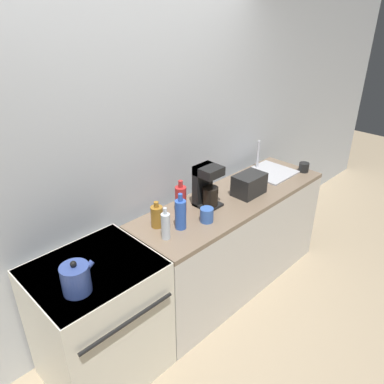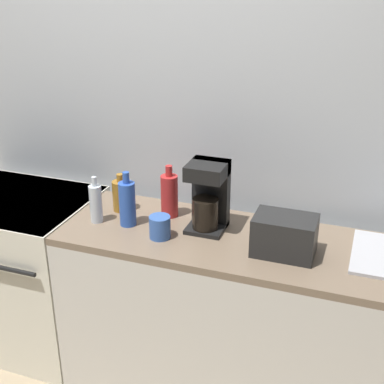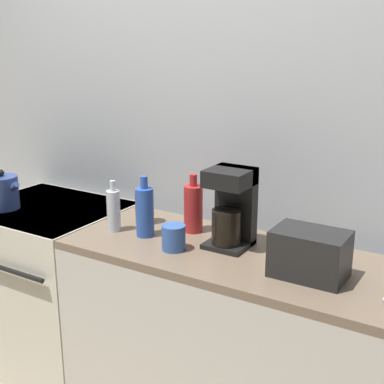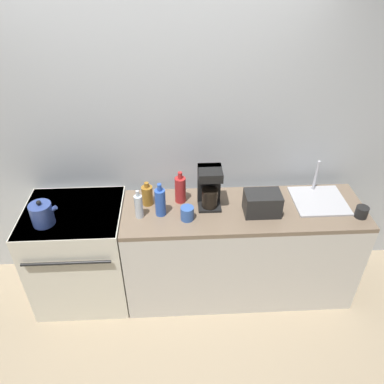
{
  "view_description": "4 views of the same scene",
  "coord_description": "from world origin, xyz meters",
  "px_view_note": "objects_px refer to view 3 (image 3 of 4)",
  "views": [
    {
      "loc": [
        -1.52,
        -1.4,
        2.36
      ],
      "look_at": [
        0.23,
        0.35,
        1.09
      ],
      "focal_mm": 35.0,
      "sensor_mm": 36.0,
      "label": 1
    },
    {
      "loc": [
        1.11,
        -1.83,
        2.1
      ],
      "look_at": [
        0.32,
        0.36,
        1.08
      ],
      "focal_mm": 50.0,
      "sensor_mm": 36.0,
      "label": 2
    },
    {
      "loc": [
        1.37,
        -1.54,
        1.76
      ],
      "look_at": [
        0.2,
        0.37,
        1.11
      ],
      "focal_mm": 50.0,
      "sensor_mm": 36.0,
      "label": 3
    },
    {
      "loc": [
        0.15,
        -1.98,
        2.69
      ],
      "look_at": [
        0.27,
        0.3,
        1.07
      ],
      "focal_mm": 35.0,
      "sensor_mm": 36.0,
      "label": 4
    }
  ],
  "objects_px": {
    "bottle_red": "(193,208)",
    "cup_blue": "(174,237)",
    "stove": "(52,283)",
    "bottle_clear": "(114,210)",
    "coffee_maker": "(231,206)",
    "bottle_blue": "(145,211)",
    "kettle": "(3,192)",
    "toaster": "(310,254)",
    "bottle_amber": "(144,206)"
  },
  "relations": [
    {
      "from": "stove",
      "to": "bottle_red",
      "type": "bearing_deg",
      "value": 6.33
    },
    {
      "from": "cup_blue",
      "to": "kettle",
      "type": "bearing_deg",
      "value": 179.73
    },
    {
      "from": "stove",
      "to": "kettle",
      "type": "height_order",
      "value": "kettle"
    },
    {
      "from": "bottle_red",
      "to": "bottle_clear",
      "type": "distance_m",
      "value": 0.36
    },
    {
      "from": "bottle_amber",
      "to": "cup_blue",
      "type": "relative_size",
      "value": 1.84
    },
    {
      "from": "toaster",
      "to": "bottle_blue",
      "type": "relative_size",
      "value": 0.98
    },
    {
      "from": "kettle",
      "to": "bottle_red",
      "type": "relative_size",
      "value": 0.77
    },
    {
      "from": "coffee_maker",
      "to": "cup_blue",
      "type": "height_order",
      "value": "coffee_maker"
    },
    {
      "from": "bottle_amber",
      "to": "bottle_blue",
      "type": "bearing_deg",
      "value": -52.63
    },
    {
      "from": "kettle",
      "to": "bottle_amber",
      "type": "height_order",
      "value": "kettle"
    },
    {
      "from": "toaster",
      "to": "bottle_blue",
      "type": "height_order",
      "value": "bottle_blue"
    },
    {
      "from": "stove",
      "to": "bottle_clear",
      "type": "bearing_deg",
      "value": -9.45
    },
    {
      "from": "stove",
      "to": "kettle",
      "type": "bearing_deg",
      "value": -141.76
    },
    {
      "from": "bottle_red",
      "to": "bottle_clear",
      "type": "xyz_separation_m",
      "value": [
        -0.31,
        -0.18,
        -0.01
      ]
    },
    {
      "from": "bottle_red",
      "to": "cup_blue",
      "type": "height_order",
      "value": "bottle_red"
    },
    {
      "from": "coffee_maker",
      "to": "cup_blue",
      "type": "relative_size",
      "value": 3.14
    },
    {
      "from": "stove",
      "to": "bottle_clear",
      "type": "distance_m",
      "value": 0.76
    },
    {
      "from": "kettle",
      "to": "cup_blue",
      "type": "relative_size",
      "value": 1.92
    },
    {
      "from": "kettle",
      "to": "cup_blue",
      "type": "distance_m",
      "value": 1.05
    },
    {
      "from": "bottle_blue",
      "to": "coffee_maker",
      "type": "bearing_deg",
      "value": 15.25
    },
    {
      "from": "stove",
      "to": "coffee_maker",
      "type": "bearing_deg",
      "value": 1.95
    },
    {
      "from": "kettle",
      "to": "bottle_amber",
      "type": "relative_size",
      "value": 1.04
    },
    {
      "from": "bottle_amber",
      "to": "cup_blue",
      "type": "height_order",
      "value": "bottle_amber"
    },
    {
      "from": "toaster",
      "to": "coffee_maker",
      "type": "height_order",
      "value": "coffee_maker"
    },
    {
      "from": "toaster",
      "to": "coffee_maker",
      "type": "xyz_separation_m",
      "value": [
        -0.39,
        0.12,
        0.08
      ]
    },
    {
      "from": "coffee_maker",
      "to": "bottle_clear",
      "type": "distance_m",
      "value": 0.56
    },
    {
      "from": "coffee_maker",
      "to": "cup_blue",
      "type": "distance_m",
      "value": 0.27
    },
    {
      "from": "bottle_red",
      "to": "cup_blue",
      "type": "relative_size",
      "value": 2.5
    },
    {
      "from": "stove",
      "to": "bottle_amber",
      "type": "bearing_deg",
      "value": 6.87
    },
    {
      "from": "toaster",
      "to": "kettle",
      "type": "bearing_deg",
      "value": -178.46
    },
    {
      "from": "bottle_red",
      "to": "bottle_clear",
      "type": "bearing_deg",
      "value": -149.87
    },
    {
      "from": "toaster",
      "to": "bottle_clear",
      "type": "relative_size",
      "value": 1.14
    },
    {
      "from": "kettle",
      "to": "coffee_maker",
      "type": "relative_size",
      "value": 0.61
    },
    {
      "from": "kettle",
      "to": "bottle_blue",
      "type": "relative_size",
      "value": 0.75
    },
    {
      "from": "bottle_amber",
      "to": "bottle_blue",
      "type": "distance_m",
      "value": 0.18
    },
    {
      "from": "stove",
      "to": "cup_blue",
      "type": "height_order",
      "value": "cup_blue"
    },
    {
      "from": "cup_blue",
      "to": "coffee_maker",
      "type": "bearing_deg",
      "value": 43.96
    },
    {
      "from": "kettle",
      "to": "bottle_red",
      "type": "height_order",
      "value": "bottle_red"
    },
    {
      "from": "kettle",
      "to": "coffee_maker",
      "type": "bearing_deg",
      "value": 7.72
    },
    {
      "from": "coffee_maker",
      "to": "toaster",
      "type": "bearing_deg",
      "value": -17.56
    },
    {
      "from": "bottle_amber",
      "to": "cup_blue",
      "type": "xyz_separation_m",
      "value": [
        0.3,
        -0.21,
        -0.03
      ]
    },
    {
      "from": "bottle_blue",
      "to": "cup_blue",
      "type": "bearing_deg",
      "value": -19.38
    },
    {
      "from": "bottle_amber",
      "to": "coffee_maker",
      "type": "bearing_deg",
      "value": -4.09
    },
    {
      "from": "stove",
      "to": "coffee_maker",
      "type": "xyz_separation_m",
      "value": [
        1.07,
        0.04,
        0.61
      ]
    },
    {
      "from": "kettle",
      "to": "toaster",
      "type": "xyz_separation_m",
      "value": [
        1.62,
        0.04,
        0.0
      ]
    },
    {
      "from": "toaster",
      "to": "cup_blue",
      "type": "height_order",
      "value": "toaster"
    },
    {
      "from": "toaster",
      "to": "stove",
      "type": "bearing_deg",
      "value": 176.57
    },
    {
      "from": "kettle",
      "to": "bottle_red",
      "type": "bearing_deg",
      "value": 12.52
    },
    {
      "from": "bottle_red",
      "to": "cup_blue",
      "type": "distance_m",
      "value": 0.24
    },
    {
      "from": "bottle_amber",
      "to": "bottle_red",
      "type": "distance_m",
      "value": 0.26
    }
  ]
}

